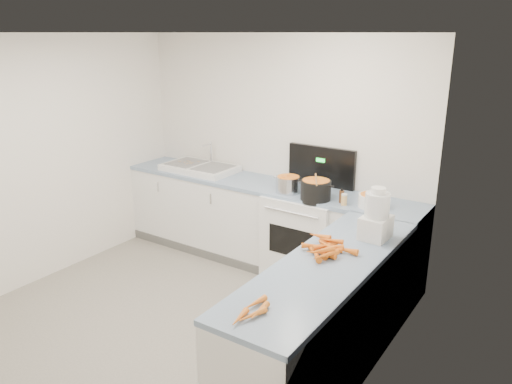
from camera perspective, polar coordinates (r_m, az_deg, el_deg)
The scene contains 19 objects.
floor at distance 4.61m, azimuth -11.16°, elevation -15.45°, with size 3.50×4.00×0.00m, color gray, non-canonical shape.
ceiling at distance 3.87m, azimuth -13.45°, elevation 17.31°, with size 3.50×4.00×0.00m, color white, non-canonical shape.
wall_back at distance 5.59m, azimuth 2.57°, elevation 4.82°, with size 3.50×2.50×0.00m, color white, non-canonical shape.
wall_left at distance 5.43m, azimuth -25.28°, elevation 2.73°, with size 4.00×2.50×0.00m, color white, non-canonical shape.
wall_right at distance 3.13m, azimuth 11.03°, elevation -6.13°, with size 4.00×2.50×0.00m, color white, non-canonical shape.
counter_back at distance 5.57m, azimuth 0.86°, elevation -3.59°, with size 3.50×0.62×0.94m.
counter_right at distance 3.84m, azimuth 7.91°, elevation -14.31°, with size 0.62×2.20×0.94m.
stove at distance 5.31m, azimuth 5.79°, elevation -4.78°, with size 0.76×0.65×1.36m.
sink at distance 5.93m, azimuth -6.44°, elevation 2.77°, with size 0.86×0.52×0.31m.
steel_pot at distance 5.09m, azimuth 3.70°, elevation 0.76°, with size 0.26×0.26×0.19m, color silver.
black_pot at distance 4.90m, azimuth 6.84°, elevation 0.13°, with size 0.30×0.30×0.21m, color black.
wooden_spoon at distance 4.87m, azimuth 6.89°, elevation 1.43°, with size 0.02×0.02×0.39m, color #AD7A47.
mixing_bowl at distance 4.78m, azimuth 13.17°, elevation -0.99°, with size 0.26×0.26×0.12m, color white.
extract_bottle at distance 4.85m, azimuth 9.75°, elevation -0.53°, with size 0.05×0.05×0.12m, color #593319.
spice_jar at distance 4.78m, azimuth 10.03°, elevation -0.94°, with size 0.06×0.06×0.10m, color #E5B266.
food_processor at distance 4.03m, azimuth 13.60°, elevation -2.78°, with size 0.22×0.26×0.42m.
carrot_pile at distance 3.75m, azimuth 7.97°, elevation -6.39°, with size 0.42×0.43×0.09m.
peeled_carrots at distance 2.97m, azimuth -0.44°, elevation -13.48°, with size 0.14×0.36×0.04m.
peelings at distance 6.02m, azimuth -7.89°, elevation 3.34°, with size 0.23×0.24×0.01m.
Camera 1 is at (2.81, -2.66, 2.50)m, focal length 35.00 mm.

